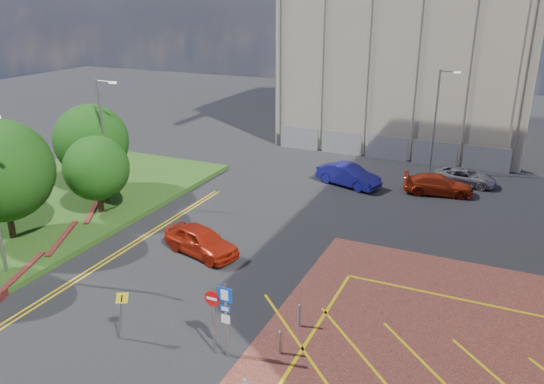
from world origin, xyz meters
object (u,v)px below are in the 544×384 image
Objects in this scene: car_red_back at (438,185)px; lamp_back at (436,118)px; car_blue_back at (348,175)px; car_red_left at (201,241)px; car_silver_back at (465,177)px; tree_d at (91,141)px; tree_b at (1,171)px; warning_sign at (121,310)px; tree_c at (96,168)px; lamp_left_far at (104,136)px; sign_cluster at (221,312)px.

lamp_back is at bearing 2.59° from car_red_back.
lamp_back is 1.66× the size of car_blue_back.
car_silver_back is (11.81, 17.67, -0.17)m from car_red_left.
car_red_back is (6.27, 0.87, -0.10)m from car_blue_back.
tree_d is 12.86m from car_red_left.
warning_sign is (11.69, -4.81, -2.81)m from tree_b.
tree_b is 27.71m from car_red_back.
car_red_left is (8.49, -1.88, -2.42)m from tree_c.
lamp_back is 5.13m from car_silver_back.
warning_sign is at bearing -48.04° from lamp_left_far.
tree_c is (2.00, 5.00, -1.04)m from tree_b.
tree_d is at bearing 138.27° from car_blue_back.
tree_b reaches higher than car_silver_back.
tree_b is 1.11× the size of tree_d.
car_red_back is (4.99, 21.99, -1.26)m from sign_cluster.
sign_cluster is 21.20m from car_blue_back.
tree_c reaches higher than car_silver_back.
lamp_back is 2.50× the size of sign_cluster.
tree_d is 20.74m from sign_cluster.
car_blue_back is (-5.06, -5.89, -3.57)m from lamp_back.
car_red_back is (1.21, -5.02, -3.67)m from lamp_back.
tree_c is 2.18× the size of warning_sign.
tree_b is 12.95m from warning_sign.
lamp_back is 3.55× the size of warning_sign.
car_blue_back is (15.52, 9.11, -3.08)m from tree_d.
lamp_left_far is 2.50× the size of sign_cluster.
car_red_left is at bearing -22.38° from lamp_left_far.
lamp_left_far is (1.08, 7.00, 0.42)m from tree_b.
tree_c is at bearing 113.71° from car_red_back.
tree_d is at bearing 144.42° from sign_cluster.
lamp_back is at bearing 40.86° from lamp_left_far.
lamp_left_far is 1.82× the size of car_silver_back.
sign_cluster reaches higher than car_red_back.
car_blue_back reaches higher than car_silver_back.
car_red_back is (21.79, 9.98, -3.18)m from tree_d.
car_blue_back is 1.01× the size of car_red_back.
tree_d is at bearing 134.75° from warning_sign.
tree_b reaches higher than tree_d.
car_red_back reaches higher than car_silver_back.
tree_b is at bearing 157.54° from car_blue_back.
car_blue_back is at bearing 86.95° from car_red_back.
car_silver_back is at bearing -46.84° from car_blue_back.
warning_sign is at bearing -169.09° from sign_cluster.
lamp_left_far is 18.58m from sign_cluster.
car_red_back is (10.30, 14.85, -0.08)m from car_red_left.
tree_d is 1.28× the size of car_red_back.
car_silver_back is (10.61, 25.60, -0.82)m from warning_sign.
warning_sign is 8.05m from car_red_left.
sign_cluster is at bearing -127.09° from car_red_left.
lamp_back reaches higher than car_red_left.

